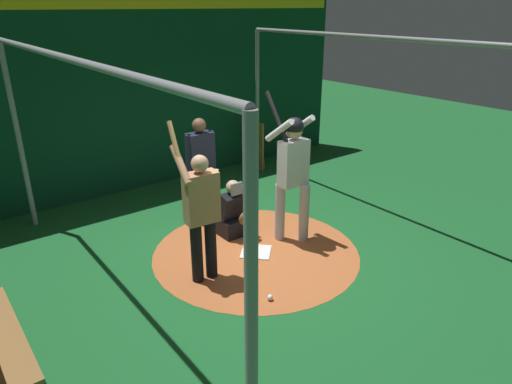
{
  "coord_description": "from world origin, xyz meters",
  "views": [
    {
      "loc": [
        4.68,
        -3.6,
        3.35
      ],
      "look_at": [
        0.0,
        0.0,
        0.95
      ],
      "focal_mm": 32.46,
      "sensor_mm": 36.0,
      "label": 1
    }
  ],
  "objects_px": {
    "catcher": "(233,214)",
    "baseball_2": "(249,249)",
    "baseball_1": "(246,243)",
    "baseball_0": "(270,297)",
    "home_plate": "(256,252)",
    "batter": "(293,167)",
    "visitor": "(201,210)",
    "bat_rack": "(247,143)",
    "umpire": "(201,166)"
  },
  "relations": [
    {
      "from": "umpire",
      "to": "visitor",
      "type": "relative_size",
      "value": 0.85
    },
    {
      "from": "umpire",
      "to": "batter",
      "type": "bearing_deg",
      "value": 29.12
    },
    {
      "from": "baseball_1",
      "to": "home_plate",
      "type": "bearing_deg",
      "value": -0.91
    },
    {
      "from": "bat_rack",
      "to": "baseball_1",
      "type": "xyz_separation_m",
      "value": [
        3.05,
        -2.29,
        -0.45
      ]
    },
    {
      "from": "catcher",
      "to": "baseball_0",
      "type": "height_order",
      "value": "catcher"
    },
    {
      "from": "home_plate",
      "to": "visitor",
      "type": "bearing_deg",
      "value": -82.88
    },
    {
      "from": "visitor",
      "to": "baseball_0",
      "type": "bearing_deg",
      "value": 27.89
    },
    {
      "from": "home_plate",
      "to": "umpire",
      "type": "distance_m",
      "value": 1.66
    },
    {
      "from": "home_plate",
      "to": "baseball_0",
      "type": "relative_size",
      "value": 5.68
    },
    {
      "from": "baseball_2",
      "to": "bat_rack",
      "type": "bearing_deg",
      "value": 143.67
    },
    {
      "from": "batter",
      "to": "visitor",
      "type": "bearing_deg",
      "value": -85.48
    },
    {
      "from": "umpire",
      "to": "visitor",
      "type": "distance_m",
      "value": 1.71
    },
    {
      "from": "visitor",
      "to": "bat_rack",
      "type": "height_order",
      "value": "visitor"
    },
    {
      "from": "home_plate",
      "to": "catcher",
      "type": "relative_size",
      "value": 0.46
    },
    {
      "from": "catcher",
      "to": "umpire",
      "type": "height_order",
      "value": "umpire"
    },
    {
      "from": "home_plate",
      "to": "umpire",
      "type": "bearing_deg",
      "value": -177.22
    },
    {
      "from": "umpire",
      "to": "home_plate",
      "type": "bearing_deg",
      "value": 2.78
    },
    {
      "from": "bat_rack",
      "to": "visitor",
      "type": "bearing_deg",
      "value": -43.47
    },
    {
      "from": "home_plate",
      "to": "umpire",
      "type": "height_order",
      "value": "umpire"
    },
    {
      "from": "baseball_0",
      "to": "batter",
      "type": "bearing_deg",
      "value": 129.75
    },
    {
      "from": "visitor",
      "to": "baseball_0",
      "type": "height_order",
      "value": "visitor"
    },
    {
      "from": "batter",
      "to": "baseball_2",
      "type": "xyz_separation_m",
      "value": [
        -0.07,
        -0.75,
        -1.13
      ]
    },
    {
      "from": "catcher",
      "to": "baseball_0",
      "type": "xyz_separation_m",
      "value": [
        1.69,
        -0.64,
        -0.31
      ]
    },
    {
      "from": "home_plate",
      "to": "baseball_1",
      "type": "xyz_separation_m",
      "value": [
        -0.25,
        0.0,
        0.03
      ]
    },
    {
      "from": "baseball_1",
      "to": "baseball_2",
      "type": "relative_size",
      "value": 1.0
    },
    {
      "from": "home_plate",
      "to": "baseball_0",
      "type": "bearing_deg",
      "value": -29.29
    },
    {
      "from": "home_plate",
      "to": "batter",
      "type": "height_order",
      "value": "batter"
    },
    {
      "from": "home_plate",
      "to": "catcher",
      "type": "height_order",
      "value": "catcher"
    },
    {
      "from": "catcher",
      "to": "bat_rack",
      "type": "height_order",
      "value": "bat_rack"
    },
    {
      "from": "home_plate",
      "to": "baseball_0",
      "type": "xyz_separation_m",
      "value": [
        1.04,
        -0.58,
        0.03
      ]
    },
    {
      "from": "catcher",
      "to": "baseball_2",
      "type": "xyz_separation_m",
      "value": [
        0.57,
        -0.13,
        -0.31
      ]
    },
    {
      "from": "home_plate",
      "to": "catcher",
      "type": "bearing_deg",
      "value": 174.85
    },
    {
      "from": "baseball_2",
      "to": "visitor",
      "type": "bearing_deg",
      "value": -77.05
    },
    {
      "from": "bat_rack",
      "to": "baseball_2",
      "type": "bearing_deg",
      "value": -36.33
    },
    {
      "from": "batter",
      "to": "catcher",
      "type": "height_order",
      "value": "batter"
    },
    {
      "from": "catcher",
      "to": "umpire",
      "type": "relative_size",
      "value": 0.52
    },
    {
      "from": "batter",
      "to": "baseball_0",
      "type": "distance_m",
      "value": 1.99
    },
    {
      "from": "baseball_1",
      "to": "baseball_2",
      "type": "height_order",
      "value": "same"
    },
    {
      "from": "baseball_0",
      "to": "baseball_2",
      "type": "distance_m",
      "value": 1.23
    },
    {
      "from": "baseball_1",
      "to": "baseball_2",
      "type": "distance_m",
      "value": 0.19
    },
    {
      "from": "catcher",
      "to": "baseball_2",
      "type": "distance_m",
      "value": 0.66
    },
    {
      "from": "batter",
      "to": "baseball_2",
      "type": "height_order",
      "value": "batter"
    },
    {
      "from": "bat_rack",
      "to": "baseball_0",
      "type": "xyz_separation_m",
      "value": [
        4.34,
        -2.88,
        -0.45
      ]
    },
    {
      "from": "baseball_0",
      "to": "catcher",
      "type": "bearing_deg",
      "value": 159.23
    },
    {
      "from": "catcher",
      "to": "visitor",
      "type": "relative_size",
      "value": 0.44
    },
    {
      "from": "catcher",
      "to": "bat_rack",
      "type": "relative_size",
      "value": 0.78
    },
    {
      "from": "home_plate",
      "to": "batter",
      "type": "bearing_deg",
      "value": 90.85
    },
    {
      "from": "baseball_0",
      "to": "baseball_1",
      "type": "bearing_deg",
      "value": 155.57
    },
    {
      "from": "batter",
      "to": "catcher",
      "type": "relative_size",
      "value": 2.42
    },
    {
      "from": "home_plate",
      "to": "baseball_0",
      "type": "height_order",
      "value": "baseball_0"
    }
  ]
}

